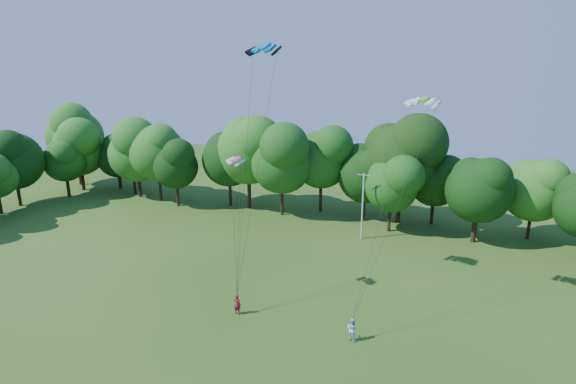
% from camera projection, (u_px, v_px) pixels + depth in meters
% --- Properties ---
extents(utility_pole, '(1.55, 0.19, 7.76)m').
position_uv_depth(utility_pole, '(363.00, 205.00, 50.97)').
color(utility_pole, '#AEADA5').
rests_on(utility_pole, ground).
extents(kite_flyer_left, '(0.64, 0.44, 1.71)m').
position_uv_depth(kite_flyer_left, '(237.00, 304.00, 35.94)').
color(kite_flyer_left, maroon).
rests_on(kite_flyer_left, ground).
extents(kite_flyer_right, '(1.02, 0.90, 1.74)m').
position_uv_depth(kite_flyer_right, '(352.00, 329.00, 32.51)').
color(kite_flyer_right, '#B2DAF8').
rests_on(kite_flyer_right, ground).
extents(kite_teal, '(3.03, 1.68, 0.69)m').
position_uv_depth(kite_teal, '(264.00, 46.00, 36.13)').
color(kite_teal, '#057196').
rests_on(kite_teal, ground).
extents(kite_green, '(2.82, 1.91, 0.43)m').
position_uv_depth(kite_green, '(424.00, 99.00, 33.52)').
color(kite_green, '#43BE1C').
rests_on(kite_green, ground).
extents(kite_pink, '(1.86, 1.43, 0.36)m').
position_uv_depth(kite_pink, '(236.00, 159.00, 35.91)').
color(kite_pink, '#D53B88').
rests_on(kite_pink, ground).
extents(tree_back_west, '(7.70, 7.70, 11.19)m').
position_uv_depth(tree_back_west, '(131.00, 150.00, 68.56)').
color(tree_back_west, black).
rests_on(tree_back_west, ground).
extents(tree_back_center, '(9.92, 9.92, 14.43)m').
position_uv_depth(tree_back_center, '(402.00, 153.00, 54.99)').
color(tree_back_center, black).
rests_on(tree_back_center, ground).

